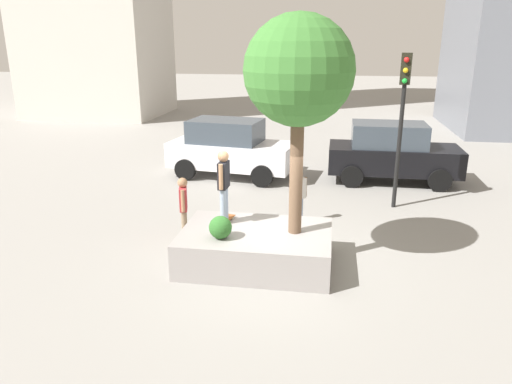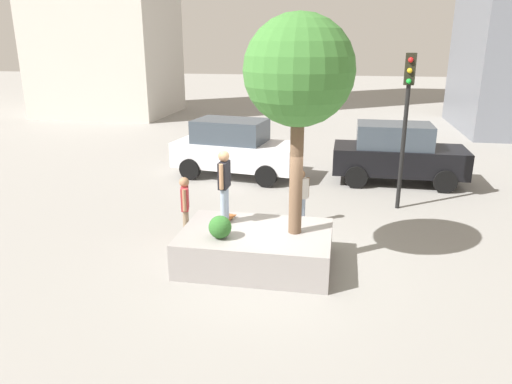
# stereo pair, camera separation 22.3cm
# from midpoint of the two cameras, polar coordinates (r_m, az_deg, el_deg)

# --- Properties ---
(ground_plane) EXTENTS (120.00, 120.00, 0.00)m
(ground_plane) POSITION_cam_midpoint_polar(r_m,az_deg,el_deg) (10.89, 1.32, -8.40)
(ground_plane) COLOR gray
(planter_ledge) EXTENTS (3.28, 2.22, 0.79)m
(planter_ledge) POSITION_cam_midpoint_polar(r_m,az_deg,el_deg) (10.67, -0.60, -6.65)
(planter_ledge) COLOR gray
(planter_ledge) RESTS_ON ground
(plaza_tree) EXTENTS (2.21, 2.21, 4.53)m
(plaza_tree) POSITION_cam_midpoint_polar(r_m,az_deg,el_deg) (9.73, 4.45, 13.99)
(plaza_tree) COLOR brown
(plaza_tree) RESTS_ON planter_ledge
(boxwood_shrub) EXTENTS (0.49, 0.49, 0.49)m
(boxwood_shrub) POSITION_cam_midpoint_polar(r_m,az_deg,el_deg) (10.10, -4.89, -4.22)
(boxwood_shrub) COLOR #2D6628
(boxwood_shrub) RESTS_ON planter_ledge
(skateboard) EXTENTS (0.37, 0.83, 0.07)m
(skateboard) POSITION_cam_midpoint_polar(r_m,az_deg,el_deg) (10.99, -4.35, -3.40)
(skateboard) COLOR brown
(skateboard) RESTS_ON planter_ledge
(skateboarder) EXTENTS (0.25, 0.55, 1.61)m
(skateboarder) POSITION_cam_midpoint_polar(r_m,az_deg,el_deg) (10.68, -4.47, 1.35)
(skateboarder) COLOR #8C9EB7
(skateboarder) RESTS_ON skateboard
(police_car) EXTENTS (4.69, 2.61, 2.07)m
(police_car) POSITION_cam_midpoint_polar(r_m,az_deg,el_deg) (17.39, -3.47, 5.24)
(police_car) COLOR white
(police_car) RESTS_ON ground
(sedan_parked) EXTENTS (4.46, 2.12, 2.07)m
(sedan_parked) POSITION_cam_midpoint_polar(r_m,az_deg,el_deg) (17.32, 15.53, 4.56)
(sedan_parked) COLOR black
(sedan_parked) RESTS_ON ground
(traffic_light_corner) EXTENTS (0.32, 0.36, 4.45)m
(traffic_light_corner) POSITION_cam_midpoint_polar(r_m,az_deg,el_deg) (14.24, 16.62, 9.90)
(traffic_light_corner) COLOR black
(traffic_light_corner) RESTS_ON ground
(pedestrian_crossing) EXTENTS (0.44, 0.37, 1.52)m
(pedestrian_crossing) POSITION_cam_midpoint_polar(r_m,az_deg,el_deg) (12.86, 4.56, -0.09)
(pedestrian_crossing) COLOR #8C9EB7
(pedestrian_crossing) RESTS_ON ground
(bystander_watching) EXTENTS (0.28, 0.52, 1.57)m
(bystander_watching) POSITION_cam_midpoint_polar(r_m,az_deg,el_deg) (12.04, -9.16, -1.36)
(bystander_watching) COLOR #847056
(bystander_watching) RESTS_ON ground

